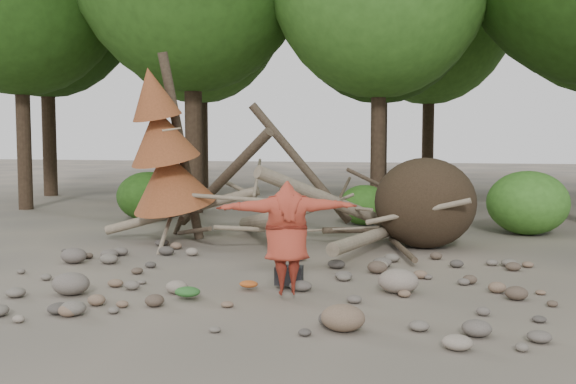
# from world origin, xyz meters

# --- Properties ---
(ground) EXTENTS (120.00, 120.00, 0.00)m
(ground) POSITION_xyz_m (0.00, 0.00, 0.00)
(ground) COLOR #514C44
(ground) RESTS_ON ground
(deadfall_pile) EXTENTS (8.55, 5.24, 3.30)m
(deadfall_pile) POSITION_xyz_m (2.02, 4.24, 0.95)
(deadfall_pile) COLOR #332619
(deadfall_pile) RESTS_ON ground
(dead_conifer) EXTENTS (2.06, 2.16, 4.35)m
(dead_conifer) POSITION_xyz_m (-3.12, 3.37, 2.11)
(dead_conifer) COLOR #4C3F30
(dead_conifer) RESTS_ON ground
(bush_left) EXTENTS (1.80, 1.80, 1.44)m
(bush_left) POSITION_xyz_m (-5.50, 7.20, 0.72)
(bush_left) COLOR #275316
(bush_left) RESTS_ON ground
(bush_mid) EXTENTS (1.40, 1.40, 1.12)m
(bush_mid) POSITION_xyz_m (0.80, 7.80, 0.56)
(bush_mid) COLOR #33691E
(bush_mid) RESTS_ON ground
(bush_right) EXTENTS (2.00, 2.00, 1.60)m
(bush_right) POSITION_xyz_m (5.00, 7.00, 0.80)
(bush_right) COLOR #3F7D26
(bush_right) RESTS_ON ground
(frisbee_thrower) EXTENTS (2.87, 1.26, 2.47)m
(frisbee_thrower) POSITION_xyz_m (0.83, -0.86, 0.92)
(frisbee_thrower) COLOR #A23624
(frisbee_thrower) RESTS_ON ground
(backpack) EXTENTS (0.46, 0.33, 0.29)m
(backpack) POSITION_xyz_m (0.68, -0.15, 0.14)
(backpack) COLOR black
(backpack) RESTS_ON ground
(cloth_green) EXTENTS (0.39, 0.32, 0.14)m
(cloth_green) POSITION_xyz_m (-0.57, -1.29, 0.07)
(cloth_green) COLOR #296026
(cloth_green) RESTS_ON ground
(cloth_orange) EXTENTS (0.30, 0.24, 0.11)m
(cloth_orange) POSITION_xyz_m (0.12, -0.49, 0.05)
(cloth_orange) COLOR #AB4F1D
(cloth_orange) RESTS_ON ground
(boulder_front_left) EXTENTS (0.57, 0.52, 0.34)m
(boulder_front_left) POSITION_xyz_m (-2.42, -1.44, 0.17)
(boulder_front_left) COLOR #686057
(boulder_front_left) RESTS_ON ground
(boulder_front_right) EXTENTS (0.55, 0.49, 0.33)m
(boulder_front_right) POSITION_xyz_m (1.91, -2.24, 0.16)
(boulder_front_right) COLOR brown
(boulder_front_right) RESTS_ON ground
(boulder_mid_right) EXTENTS (0.62, 0.56, 0.37)m
(boulder_mid_right) POSITION_xyz_m (2.40, -0.06, 0.19)
(boulder_mid_right) COLOR gray
(boulder_mid_right) RESTS_ON ground
(boulder_mid_left) EXTENTS (0.50, 0.45, 0.30)m
(boulder_mid_left) POSITION_xyz_m (-3.83, 0.80, 0.15)
(boulder_mid_left) COLOR #615852
(boulder_mid_left) RESTS_ON ground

